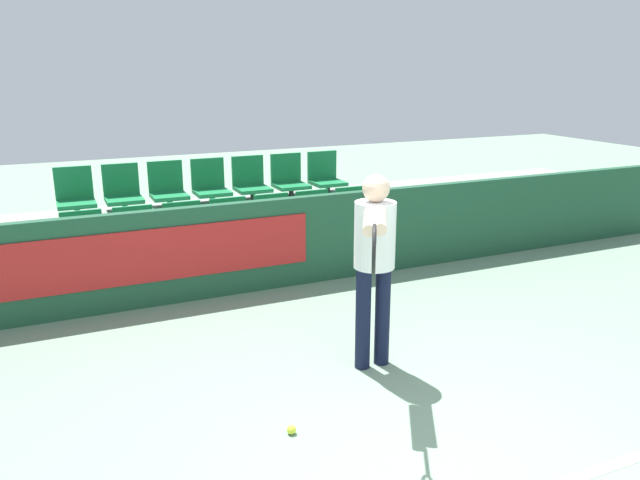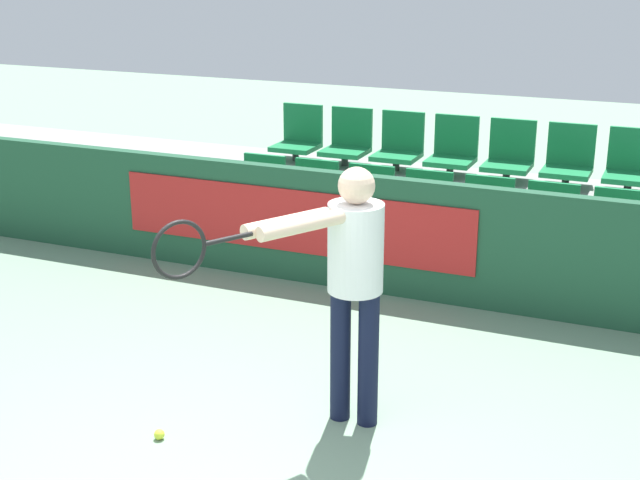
{
  "view_description": "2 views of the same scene",
  "coord_description": "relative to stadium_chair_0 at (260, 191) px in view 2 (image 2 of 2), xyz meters",
  "views": [
    {
      "loc": [
        -2.02,
        -2.81,
        2.53
      ],
      "look_at": [
        0.27,
        2.32,
        0.93
      ],
      "focal_mm": 35.0,
      "sensor_mm": 36.0,
      "label": 1
    },
    {
      "loc": [
        2.18,
        -3.28,
        2.9
      ],
      "look_at": [
        -0.22,
        2.41,
        0.87
      ],
      "focal_mm": 50.0,
      "sensor_mm": 36.0,
      "label": 2
    }
  ],
  "objects": [
    {
      "name": "barrier_wall",
      "position": [
        1.68,
        -0.68,
        -0.07
      ],
      "size": [
        12.66,
        0.14,
        1.05
      ],
      "color": "#1E4C33",
      "rests_on": "ground"
    },
    {
      "name": "bleacher_tier_front",
      "position": [
        1.7,
        -0.13,
        -0.42
      ],
      "size": [
        12.26,
        0.94,
        0.36
      ],
      "color": "gray",
      "rests_on": "ground"
    },
    {
      "name": "bleacher_tier_middle",
      "position": [
        1.7,
        0.81,
        -0.24
      ],
      "size": [
        12.26,
        0.94,
        0.72
      ],
      "color": "gray",
      "rests_on": "ground"
    },
    {
      "name": "stadium_chair_0",
      "position": [
        0.0,
        0.0,
        0.0
      ],
      "size": [
        0.45,
        0.45,
        0.58
      ],
      "color": "#333333",
      "rests_on": "bleacher_tier_front"
    },
    {
      "name": "stadium_chair_1",
      "position": [
        0.57,
        0.0,
        0.0
      ],
      "size": [
        0.45,
        0.45,
        0.58
      ],
      "color": "#333333",
      "rests_on": "bleacher_tier_front"
    },
    {
      "name": "stadium_chair_2",
      "position": [
        1.13,
        0.0,
        0.0
      ],
      "size": [
        0.45,
        0.45,
        0.58
      ],
      "color": "#333333",
      "rests_on": "bleacher_tier_front"
    },
    {
      "name": "stadium_chair_3",
      "position": [
        1.7,
        0.0,
        0.0
      ],
      "size": [
        0.45,
        0.45,
        0.58
      ],
      "color": "#333333",
      "rests_on": "bleacher_tier_front"
    },
    {
      "name": "stadium_chair_4",
      "position": [
        2.27,
        0.0,
        0.0
      ],
      "size": [
        0.45,
        0.45,
        0.58
      ],
      "color": "#333333",
      "rests_on": "bleacher_tier_front"
    },
    {
      "name": "stadium_chair_5",
      "position": [
        2.83,
        0.0,
        0.0
      ],
      "size": [
        0.45,
        0.45,
        0.58
      ],
      "color": "#333333",
      "rests_on": "bleacher_tier_front"
    },
    {
      "name": "stadium_chair_6",
      "position": [
        3.4,
        0.0,
        0.0
      ],
      "size": [
        0.45,
        0.45,
        0.58
      ],
      "color": "#333333",
      "rests_on": "bleacher_tier_front"
    },
    {
      "name": "stadium_chair_7",
      "position": [
        0.0,
        0.94,
        0.36
      ],
      "size": [
        0.45,
        0.45,
        0.58
      ],
      "color": "#333333",
      "rests_on": "bleacher_tier_middle"
    },
    {
      "name": "stadium_chair_8",
      "position": [
        0.57,
        0.94,
        0.36
      ],
      "size": [
        0.45,
        0.45,
        0.58
      ],
      "color": "#333333",
      "rests_on": "bleacher_tier_middle"
    },
    {
      "name": "stadium_chair_9",
      "position": [
        1.13,
        0.94,
        0.36
      ],
      "size": [
        0.45,
        0.45,
        0.58
      ],
      "color": "#333333",
      "rests_on": "bleacher_tier_middle"
    },
    {
      "name": "stadium_chair_10",
      "position": [
        1.7,
        0.94,
        0.36
      ],
      "size": [
        0.45,
        0.45,
        0.58
      ],
      "color": "#333333",
      "rests_on": "bleacher_tier_middle"
    },
    {
      "name": "stadium_chair_11",
      "position": [
        2.27,
        0.94,
        0.36
      ],
      "size": [
        0.45,
        0.45,
        0.58
      ],
      "color": "#333333",
      "rests_on": "bleacher_tier_middle"
    },
    {
      "name": "stadium_chair_12",
      "position": [
        2.83,
        0.94,
        0.36
      ],
      "size": [
        0.45,
        0.45,
        0.58
      ],
      "color": "#333333",
      "rests_on": "bleacher_tier_middle"
    },
    {
      "name": "stadium_chair_13",
      "position": [
        3.4,
        0.94,
        0.36
      ],
      "size": [
        0.45,
        0.45,
        0.58
      ],
      "color": "#333333",
      "rests_on": "bleacher_tier_middle"
    },
    {
      "name": "tennis_player",
      "position": [
        2.07,
        -2.93,
        0.45
      ],
      "size": [
        0.85,
        1.36,
        1.67
      ],
      "rotation": [
        0.0,
        0.0,
        -0.51
      ],
      "color": "black",
      "rests_on": "ground"
    },
    {
      "name": "tennis_ball",
      "position": [
        1.07,
        -3.57,
        -0.56
      ],
      "size": [
        0.07,
        0.07,
        0.07
      ],
      "color": "#CCDB33",
      "rests_on": "ground"
    }
  ]
}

